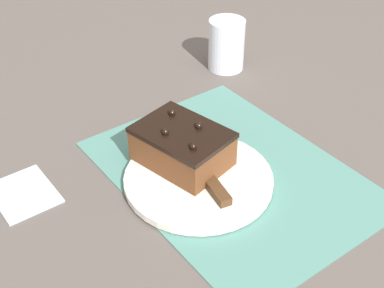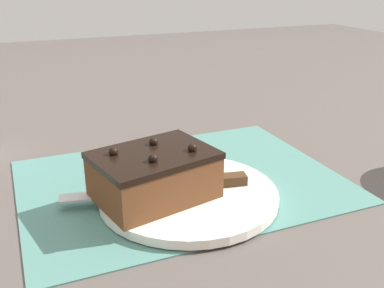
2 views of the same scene
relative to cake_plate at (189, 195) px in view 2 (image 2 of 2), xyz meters
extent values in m
plane|color=#544C47|center=(-0.01, -0.06, -0.01)|extent=(3.00, 3.00, 0.00)
cube|color=slate|center=(-0.01, -0.06, -0.01)|extent=(0.46, 0.34, 0.00)
cylinder|color=white|center=(0.00, 0.00, 0.00)|extent=(0.24, 0.24, 0.01)
cube|color=brown|center=(0.05, 0.00, 0.03)|extent=(0.17, 0.13, 0.05)
cube|color=black|center=(0.05, 0.00, 0.06)|extent=(0.17, 0.14, 0.01)
sphere|color=black|center=(0.00, 0.01, 0.07)|extent=(0.01, 0.01, 0.01)
sphere|color=black|center=(0.04, -0.03, 0.07)|extent=(0.01, 0.01, 0.01)
sphere|color=black|center=(0.06, 0.02, 0.07)|extent=(0.01, 0.01, 0.01)
sphere|color=black|center=(0.10, -0.02, 0.07)|extent=(0.01, 0.01, 0.01)
cube|color=#472D19|center=(-0.04, 0.00, 0.01)|extent=(0.08, 0.04, 0.01)
cube|color=#B7BABF|center=(0.08, -0.02, 0.01)|extent=(0.17, 0.06, 0.00)
camera|label=1|loc=(-0.52, 0.40, 0.56)|focal=50.00mm
camera|label=2|loc=(0.21, 0.50, 0.29)|focal=42.00mm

